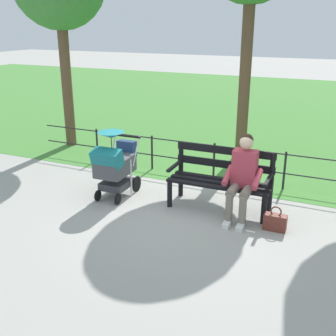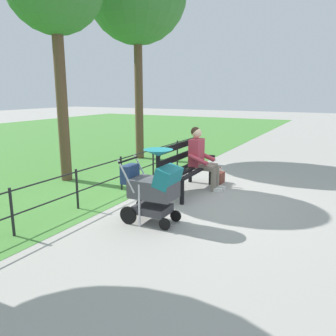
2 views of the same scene
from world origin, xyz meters
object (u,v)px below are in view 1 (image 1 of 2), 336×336
(handbag, at_px, (275,222))
(park_bench, at_px, (221,176))
(person_on_bench, at_px, (243,175))
(stroller, at_px, (115,163))

(handbag, bearing_deg, park_bench, -24.91)
(park_bench, relative_size, person_on_bench, 1.26)
(stroller, bearing_deg, person_on_bench, -177.10)
(person_on_bench, distance_m, handbag, 0.82)
(park_bench, bearing_deg, handbag, 155.09)
(park_bench, height_order, handbag, park_bench)
(handbag, bearing_deg, stroller, -2.36)
(park_bench, relative_size, handbag, 4.35)
(handbag, bearing_deg, person_on_bench, -21.31)
(person_on_bench, height_order, stroller, person_on_bench)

